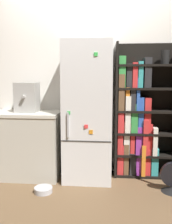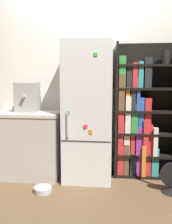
{
  "view_description": "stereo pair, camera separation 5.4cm",
  "coord_description": "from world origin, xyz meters",
  "px_view_note": "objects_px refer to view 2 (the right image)",
  "views": [
    {
      "loc": [
        0.28,
        -3.04,
        1.34
      ],
      "look_at": [
        -0.03,
        0.15,
        0.9
      ],
      "focal_mm": 40.0,
      "sensor_mm": 36.0,
      "label": 1
    },
    {
      "loc": [
        0.33,
        -3.04,
        1.34
      ],
      "look_at": [
        -0.03,
        0.15,
        0.9
      ],
      "focal_mm": 40.0,
      "sensor_mm": 36.0,
      "label": 2
    }
  ],
  "objects_px": {
    "refrigerator": "(88,112)",
    "pet_bowl": "(43,189)",
    "bookshelf": "(141,119)",
    "espresso_machine": "(27,97)"
  },
  "relations": [
    {
      "from": "bookshelf",
      "to": "espresso_machine",
      "type": "bearing_deg",
      "value": -174.34
    },
    {
      "from": "refrigerator",
      "to": "espresso_machine",
      "type": "height_order",
      "value": "refrigerator"
    },
    {
      "from": "refrigerator",
      "to": "pet_bowl",
      "type": "relative_size",
      "value": 8.33
    },
    {
      "from": "espresso_machine",
      "to": "refrigerator",
      "type": "bearing_deg",
      "value": -1.31
    },
    {
      "from": "pet_bowl",
      "to": "espresso_machine",
      "type": "bearing_deg",
      "value": 123.23
    },
    {
      "from": "refrigerator",
      "to": "pet_bowl",
      "type": "height_order",
      "value": "refrigerator"
    },
    {
      "from": "espresso_machine",
      "to": "pet_bowl",
      "type": "distance_m",
      "value": 1.21
    },
    {
      "from": "bookshelf",
      "to": "pet_bowl",
      "type": "relative_size",
      "value": 8.33
    },
    {
      "from": "refrigerator",
      "to": "pet_bowl",
      "type": "distance_m",
      "value": 1.1
    },
    {
      "from": "espresso_machine",
      "to": "pet_bowl",
      "type": "height_order",
      "value": "espresso_machine"
    }
  ]
}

